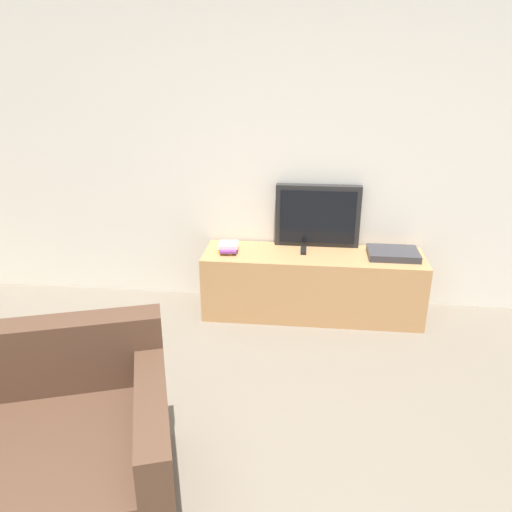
% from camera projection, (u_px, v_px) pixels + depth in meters
% --- Properties ---
extents(wall_back, '(9.00, 0.06, 2.60)m').
position_uv_depth(wall_back, '(254.00, 151.00, 4.07)').
color(wall_back, silver).
rests_on(wall_back, ground_plane).
extents(tv_stand, '(1.77, 0.50, 0.53)m').
position_uv_depth(tv_stand, '(312.00, 284.00, 4.12)').
color(tv_stand, tan).
rests_on(tv_stand, ground_plane).
extents(television, '(0.69, 0.09, 0.52)m').
position_uv_depth(television, '(318.00, 216.00, 4.11)').
color(television, black).
rests_on(television, tv_stand).
extents(book_stack, '(0.17, 0.23, 0.07)m').
position_uv_depth(book_stack, '(228.00, 247.00, 4.07)').
color(book_stack, gold).
rests_on(book_stack, tv_stand).
extents(remote_on_stand, '(0.05, 0.15, 0.02)m').
position_uv_depth(remote_on_stand, '(303.00, 250.00, 4.06)').
color(remote_on_stand, black).
rests_on(remote_on_stand, tv_stand).
extents(set_top_box, '(0.39, 0.29, 0.05)m').
position_uv_depth(set_top_box, '(393.00, 253.00, 3.96)').
color(set_top_box, '#333338').
rests_on(set_top_box, tv_stand).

